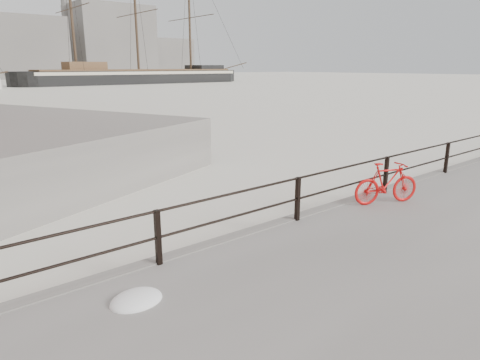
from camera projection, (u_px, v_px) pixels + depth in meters
ground at (378, 203)px, 12.01m from camera, size 400.00×400.00×0.00m
guardrail at (386, 175)px, 11.68m from camera, size 28.00×0.10×1.00m
bicycle at (387, 183)px, 10.70m from camera, size 1.73×0.94×1.07m
snow_mounds at (473, 188)px, 11.76m from camera, size 25.69×3.81×0.30m
barque_black at (140, 84)px, 93.75m from camera, size 59.07×19.89×33.39m
industrial_west at (6, 48)px, 126.50m from camera, size 32.00×18.00×18.00m
industrial_mid at (111, 42)px, 150.91m from camera, size 26.00×20.00×24.00m
industrial_east at (162, 57)px, 170.03m from camera, size 20.00×16.00×14.00m
smokestack at (66, 10)px, 144.09m from camera, size 2.80×2.80×44.00m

